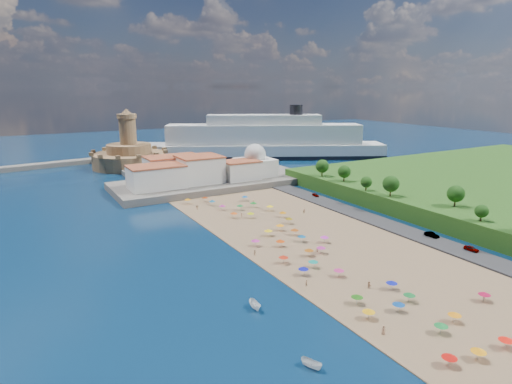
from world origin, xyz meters
TOP-DOWN VIEW (x-y plane):
  - ground at (0.00, 0.00)m, footprint 700.00×700.00m
  - terrace at (10.00, 73.00)m, footprint 90.00×36.00m
  - jetty at (-12.00, 108.00)m, footprint 18.00×70.00m
  - waterfront_buildings at (-3.05, 73.64)m, footprint 57.00×29.00m
  - domed_building at (30.00, 71.00)m, footprint 16.00×16.00m
  - fortress at (-12.00, 138.00)m, footprint 40.00×40.00m
  - cruise_ship at (69.43, 128.64)m, footprint 144.19×89.30m
  - beach_parasols at (-2.23, -10.07)m, footprint 28.37×117.24m
  - beachgoers at (-0.44, -4.99)m, footprint 35.65×94.22m
  - moored_boats at (-30.08, -41.43)m, footprint 3.92×25.09m
  - parked_cars at (36.00, -13.23)m, footprint 1.89×72.03m
  - hillside_trees at (47.83, -4.39)m, footprint 16.16×108.93m

SIDE VIEW (x-z plane):
  - ground at x=0.00m, z-range 0.00..0.00m
  - moored_boats at x=-30.08m, z-range -0.04..1.64m
  - beachgoers at x=-0.44m, z-range 0.18..2.06m
  - jetty at x=-12.00m, z-range 0.00..2.40m
  - parked_cars at x=36.00m, z-range 0.66..2.08m
  - terrace at x=10.00m, z-range 0.00..3.00m
  - beach_parasols at x=-2.23m, z-range 1.05..3.25m
  - fortress at x=-12.00m, z-range -9.52..22.88m
  - waterfront_buildings at x=-3.05m, z-range 2.38..13.38m
  - domed_building at x=30.00m, z-range 1.47..16.47m
  - cruise_ship at x=69.43m, z-range -6.72..26.24m
  - hillside_trees at x=47.83m, z-range 6.40..13.95m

